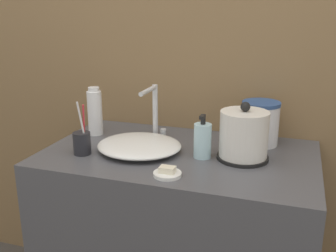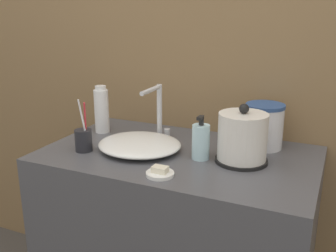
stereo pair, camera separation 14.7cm
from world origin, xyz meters
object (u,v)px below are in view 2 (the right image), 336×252
electric_kettle (242,139)px  shampoo_bottle (102,110)px  faucet (158,108)px  water_pitcher (264,126)px  lotion_bottle (201,141)px  toothbrush_cup (84,140)px

electric_kettle → shampoo_bottle: electric_kettle is taller
electric_kettle → faucet: bearing=163.7°
water_pitcher → faucet: bearing=-170.2°
lotion_bottle → water_pitcher: (0.18, 0.22, 0.02)m
lotion_bottle → water_pitcher: size_ratio=0.94×
lotion_bottle → water_pitcher: water_pitcher is taller
faucet → lotion_bottle: faucet is taller
toothbrush_cup → shampoo_bottle: size_ratio=0.99×
faucet → water_pitcher: (0.42, 0.07, -0.04)m
electric_kettle → toothbrush_cup: (-0.58, -0.14, -0.04)m
toothbrush_cup → shampoo_bottle: 0.24m
faucet → lotion_bottle: 0.29m
electric_kettle → toothbrush_cup: 0.59m
faucet → water_pitcher: faucet is taller
faucet → toothbrush_cup: faucet is taller
faucet → shampoo_bottle: size_ratio=1.09×
faucet → water_pitcher: size_ratio=1.30×
toothbrush_cup → shampoo_bottle: bearing=106.4°
shampoo_bottle → water_pitcher: bearing=7.9°
water_pitcher → toothbrush_cup: bearing=-152.3°
toothbrush_cup → lotion_bottle: (0.43, 0.11, 0.02)m
lotion_bottle → electric_kettle: bearing=12.4°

